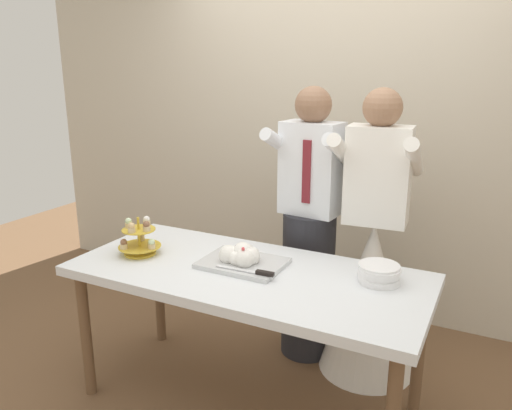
# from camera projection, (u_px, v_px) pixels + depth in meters

# --- Properties ---
(ground_plane) EXTENTS (8.00, 8.00, 0.00)m
(ground_plane) POSITION_uv_depth(u_px,v_px,m) (247.00, 402.00, 2.71)
(ground_plane) COLOR brown
(rear_wall) EXTENTS (5.20, 0.10, 2.90)m
(rear_wall) POSITION_uv_depth(u_px,v_px,m) (338.00, 112.00, 3.51)
(rear_wall) COLOR beige
(rear_wall) RESTS_ON ground_plane
(dessert_table) EXTENTS (1.80, 0.80, 0.78)m
(dessert_table) POSITION_uv_depth(u_px,v_px,m) (247.00, 284.00, 2.52)
(dessert_table) COLOR silver
(dessert_table) RESTS_ON ground_plane
(cupcake_stand) EXTENTS (0.23, 0.23, 0.21)m
(cupcake_stand) POSITION_uv_depth(u_px,v_px,m) (139.00, 239.00, 2.70)
(cupcake_stand) COLOR gold
(cupcake_stand) RESTS_ON dessert_table
(main_cake_tray) EXTENTS (0.44, 0.31, 0.12)m
(main_cake_tray) POSITION_uv_depth(u_px,v_px,m) (242.00, 258.00, 2.55)
(main_cake_tray) COLOR silver
(main_cake_tray) RESTS_ON dessert_table
(plate_stack) EXTENTS (0.20, 0.20, 0.09)m
(plate_stack) POSITION_uv_depth(u_px,v_px,m) (379.00, 274.00, 2.35)
(plate_stack) COLOR white
(plate_stack) RESTS_ON dessert_table
(person_groom) EXTENTS (0.50, 0.53, 1.66)m
(person_groom) POSITION_uv_depth(u_px,v_px,m) (309.00, 240.00, 3.01)
(person_groom) COLOR #232328
(person_groom) RESTS_ON ground_plane
(person_bride) EXTENTS (0.56, 0.56, 1.66)m
(person_bride) POSITION_uv_depth(u_px,v_px,m) (371.00, 278.00, 2.87)
(person_bride) COLOR white
(person_bride) RESTS_ON ground_plane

